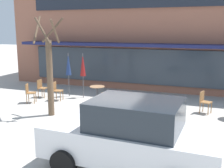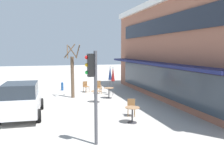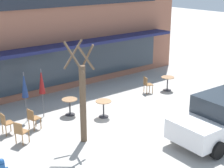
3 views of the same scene
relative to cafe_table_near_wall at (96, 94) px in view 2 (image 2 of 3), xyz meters
The scene contains 15 objects.
ground_plane 1.86m from the cafe_table_near_wall, 74.80° to the right, with size 80.00×80.00×0.00m, color #ADA8A0.
building_facade 8.77m from the cafe_table_near_wall, 86.74° to the left, with size 16.97×9.10×6.94m.
cafe_table_near_wall is the anchor object (origin of this frame).
cafe_table_streetside 1.54m from the cafe_table_near_wall, 132.56° to the left, with size 0.70×0.70×0.76m.
cafe_table_by_tree 4.93m from the cafe_table_near_wall, ahead, with size 0.70×0.70×0.76m.
patio_umbrella_green_folded 3.51m from the cafe_table_near_wall, 148.98° to the left, with size 0.28×0.28×2.20m.
patio_umbrella_cream_folded 2.90m from the cafe_table_near_wall, 139.96° to the left, with size 0.28×0.28×2.20m.
cafe_chair_0 4.17m from the cafe_table_near_wall, 165.46° to the left, with size 0.41×0.41×0.89m.
cafe_chair_1 3.87m from the cafe_table_near_wall, 16.07° to the left, with size 0.50×0.50×0.89m.
cafe_chair_2 3.11m from the cafe_table_near_wall, 165.33° to the left, with size 0.46×0.46×0.89m.
cafe_chair_3 3.94m from the cafe_table_near_wall, behind, with size 0.52×0.52×0.89m.
parked_sedan 4.99m from the cafe_table_near_wall, 62.98° to the right, with size 4.26×2.14×1.76m.
street_tree 2.69m from the cafe_table_near_wall, 146.10° to the right, with size 0.97×1.11×3.88m.
traffic_light_pole 7.37m from the cafe_table_near_wall, 12.84° to the right, with size 0.26×0.44×3.40m.
fire_hydrant 5.68m from the cafe_table_near_wall, 160.96° to the right, with size 0.36×0.20×0.71m.
Camera 2 is at (14.62, -1.45, 3.42)m, focal length 38.00 mm.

